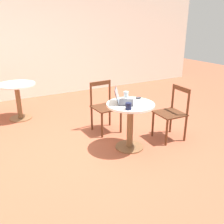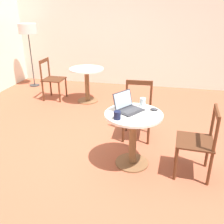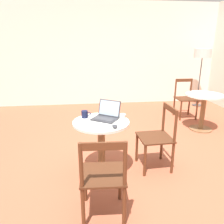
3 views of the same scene
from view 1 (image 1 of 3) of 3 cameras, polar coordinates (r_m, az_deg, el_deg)
ground_plane at (r=4.01m, az=-1.56°, el=-7.39°), size 16.00×16.00×0.00m
wall_side at (r=6.62m, az=-15.17°, el=15.15°), size 0.06×9.40×2.70m
cafe_table_near at (r=3.72m, az=4.19°, el=-1.05°), size 0.71×0.71×0.72m
cafe_table_mid at (r=5.20m, az=-20.79°, el=3.88°), size 0.71×0.71×0.72m
chair_near_right at (r=4.35m, az=-1.68°, el=1.19°), size 0.44×0.44×0.87m
chair_near_front at (r=4.17m, az=13.56°, el=-0.25°), size 0.45×0.45×0.87m
laptop at (r=3.65m, az=2.58°, el=2.75°), size 0.40×0.39×0.22m
mouse at (r=3.88m, az=6.04°, el=3.25°), size 0.06×0.10×0.03m
mug at (r=3.39m, az=3.78°, el=1.35°), size 0.12×0.08×0.09m
drinking_glass at (r=3.88m, az=3.20°, el=3.93°), size 0.07×0.07×0.11m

